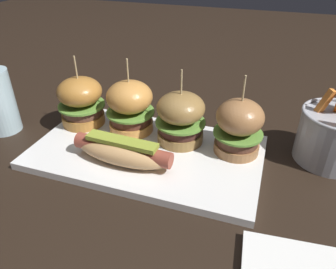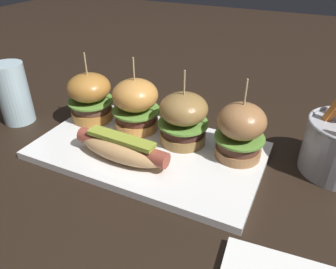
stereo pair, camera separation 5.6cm
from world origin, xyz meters
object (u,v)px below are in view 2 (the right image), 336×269
object	(u,v)px
slider_center_left	(136,104)
slider_far_left	(90,97)
hot_dog	(122,148)
platter_main	(148,151)
water_glass	(13,94)
slider_center_right	(183,118)
slider_far_right	(240,131)

from	to	relation	value
slider_center_left	slider_far_left	bearing A→B (deg)	-176.65
hot_dog	platter_main	bearing A→B (deg)	65.73
platter_main	hot_dog	size ratio (longest dim) A/B	2.34
water_glass	slider_center_left	bearing A→B (deg)	14.10
hot_dog	slider_far_left	size ratio (longest dim) A/B	1.24
slider_center_left	slider_center_right	world-z (taller)	slider_center_left
platter_main	slider_far_right	size ratio (longest dim) A/B	2.85
slider_far_left	slider_center_right	bearing A→B (deg)	-0.07
hot_dog	water_glass	distance (m)	0.30
slider_center_left	slider_center_right	distance (m)	0.11
hot_dog	slider_far_right	distance (m)	0.21
slider_center_right	slider_far_right	distance (m)	0.11
slider_far_left	water_glass	xyz separation A→B (m)	(-0.16, -0.06, 0.00)
platter_main	water_glass	xyz separation A→B (m)	(-0.32, -0.01, 0.06)
slider_center_right	slider_far_right	size ratio (longest dim) A/B	0.97
hot_dog	slider_center_right	bearing A→B (deg)	54.08
slider_center_left	water_glass	xyz separation A→B (m)	(-0.26, -0.07, -0.00)
slider_far_right	hot_dog	bearing A→B (deg)	-151.36
slider_far_right	water_glass	xyz separation A→B (m)	(-0.48, -0.06, -0.00)
hot_dog	slider_center_right	world-z (taller)	slider_center_right
hot_dog	slider_center_left	xyz separation A→B (m)	(-0.03, 0.11, 0.03)
slider_center_right	hot_dog	bearing A→B (deg)	-125.92
platter_main	water_glass	world-z (taller)	water_glass
hot_dog	slider_center_right	xyz separation A→B (m)	(0.07, 0.10, 0.03)
platter_main	slider_center_right	xyz separation A→B (m)	(0.05, 0.05, 0.06)
slider_far_right	water_glass	size ratio (longest dim) A/B	1.12
water_glass	hot_dog	bearing A→B (deg)	-7.87
platter_main	slider_far_right	world-z (taller)	slider_far_right
platter_main	water_glass	size ratio (longest dim) A/B	3.20
platter_main	slider_center_left	size ratio (longest dim) A/B	2.82
slider_far_right	slider_far_left	bearing A→B (deg)	179.61
slider_center_right	slider_center_left	bearing A→B (deg)	176.47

